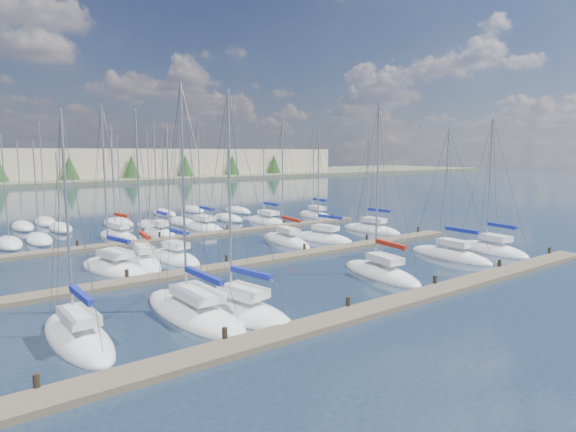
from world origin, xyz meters
TOP-DOWN VIEW (x-y plane):
  - ground at (0.00, 60.00)m, footprint 400.00×400.00m
  - dock_near at (0.00, 2.01)m, footprint 44.00×1.93m
  - dock_mid at (0.00, 16.01)m, footprint 44.00×1.93m
  - dock_far at (0.00, 30.01)m, footprint 44.00×1.93m
  - sailboat_h at (-11.77, 20.79)m, footprint 4.50×8.43m
  - sailboat_l at (9.48, 20.71)m, footprint 3.91×7.86m
  - sailboat_d at (3.56, 7.29)m, footprint 3.69×8.40m
  - sailboat_m at (17.67, 21.67)m, footprint 3.19×8.12m
  - sailboat_r at (20.29, 34.75)m, footprint 3.48×8.43m
  - sailboat_a at (-17.45, 7.60)m, footprint 2.68×8.25m
  - sailboat_j at (-6.57, 21.28)m, footprint 3.21×7.27m
  - sailboat_n at (-7.07, 34.59)m, footprint 3.34×7.17m
  - sailboat_c at (-9.16, 6.34)m, footprint 4.37×8.30m
  - sailboat_i at (-9.17, 21.45)m, footprint 3.41×8.27m
  - sailboat_k at (5.63, 21.90)m, footprint 3.31×8.65m
  - sailboat_b at (-11.33, 7.66)m, footprint 3.34×10.10m
  - sailboat_f at (12.95, 7.92)m, footprint 2.58×8.19m
  - sailboat_g at (18.14, 7.15)m, footprint 3.79×7.88m
  - sailboat_o at (-2.81, 33.84)m, footprint 2.58×6.93m
  - sailboat_p at (3.02, 34.95)m, footprint 2.95×8.46m
  - sailboat_q at (11.78, 34.37)m, footprint 2.86×8.03m
  - distant_boats at (-4.34, 43.76)m, footprint 36.93×20.75m

SIDE VIEW (x-z plane):
  - ground at x=0.00m, z-range 0.00..0.00m
  - dock_near at x=0.00m, z-range -0.40..0.70m
  - dock_mid at x=0.00m, z-range -0.40..0.70m
  - dock_far at x=0.00m, z-range -0.40..0.70m
  - sailboat_b at x=-11.33m, z-range -6.62..6.96m
  - sailboat_q at x=11.78m, z-range -5.68..6.03m
  - sailboat_h at x=-11.77m, z-range -6.54..6.89m
  - sailboat_m at x=17.67m, z-range -5.43..5.79m
  - sailboat_l at x=9.48m, z-range -5.62..5.98m
  - sailboat_a at x=-17.45m, z-range -5.74..6.10m
  - sailboat_c at x=-9.16m, z-range -6.42..6.78m
  - sailboat_f at x=12.95m, z-range -5.70..6.06m
  - sailboat_p at x=3.02m, z-range -6.92..7.29m
  - sailboat_j at x=-6.57m, z-range -5.86..6.23m
  - sailboat_g at x=18.14m, z-range -6.20..6.57m
  - sailboat_d at x=3.56m, z-range -6.48..6.85m
  - sailboat_k at x=5.63m, z-range -6.26..6.64m
  - sailboat_r at x=20.29m, z-range -6.53..6.91m
  - sailboat_o at x=-2.81m, z-range -6.37..6.76m
  - sailboat_i at x=-9.17m, z-range -6.42..6.81m
  - sailboat_n at x=-7.07m, z-range -6.15..6.55m
  - distant_boats at x=-4.34m, z-range -6.36..6.94m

